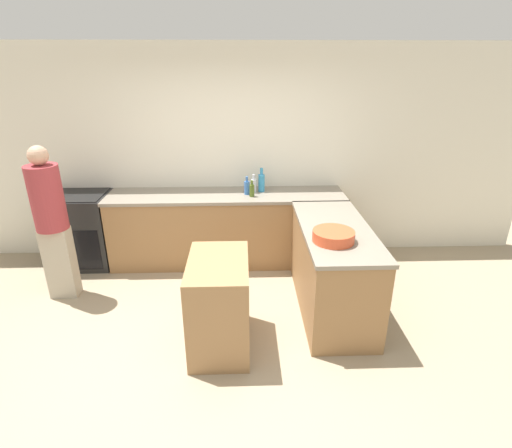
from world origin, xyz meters
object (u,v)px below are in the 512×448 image
object	(u,v)px
island_table	(219,304)
person_by_range	(51,219)
mixing_bowl	(333,236)
range_oven	(83,230)
water_bottle_blue	(247,187)
vinegar_bottle_clear	(254,185)
dish_soap_bottle	(261,182)
olive_oil_bottle	(252,190)

from	to	relation	value
island_table	person_by_range	xyz separation A→B (m)	(-1.80, 0.91, 0.50)
mixing_bowl	range_oven	bearing A→B (deg)	153.49
range_oven	mixing_bowl	bearing A→B (deg)	-26.51
water_bottle_blue	vinegar_bottle_clear	world-z (taller)	vinegar_bottle_clear
vinegar_bottle_clear	water_bottle_blue	bearing A→B (deg)	-141.09
dish_soap_bottle	vinegar_bottle_clear	xyz separation A→B (m)	(-0.10, -0.04, -0.03)
dish_soap_bottle	mixing_bowl	bearing A→B (deg)	-68.89
island_table	mixing_bowl	distance (m)	1.22
range_oven	dish_soap_bottle	world-z (taller)	dish_soap_bottle
mixing_bowl	olive_oil_bottle	distance (m)	1.51
vinegar_bottle_clear	olive_oil_bottle	bearing A→B (deg)	-99.39
vinegar_bottle_clear	person_by_range	xyz separation A→B (m)	(-2.17, -0.83, -0.09)
person_by_range	island_table	bearing A→B (deg)	-26.72
mixing_bowl	vinegar_bottle_clear	bearing A→B (deg)	114.91
water_bottle_blue	dish_soap_bottle	bearing A→B (deg)	30.80
range_oven	olive_oil_bottle	size ratio (longest dim) A/B	4.63
water_bottle_blue	island_table	bearing A→B (deg)	-99.50
olive_oil_bottle	water_bottle_blue	distance (m)	0.11
dish_soap_bottle	island_table	bearing A→B (deg)	-104.68
range_oven	island_table	xyz separation A→B (m)	(1.83, -1.69, -0.04)
dish_soap_bottle	olive_oil_bottle	size ratio (longest dim) A/B	1.49
island_table	water_bottle_blue	bearing A→B (deg)	80.50
range_oven	vinegar_bottle_clear	size ratio (longest dim) A/B	4.03
island_table	olive_oil_bottle	xyz separation A→B (m)	(0.34, 1.58, 0.58)
range_oven	dish_soap_bottle	xyz separation A→B (m)	(2.30, 0.09, 0.58)
person_by_range	mixing_bowl	bearing A→B (deg)	-13.00
dish_soap_bottle	olive_oil_bottle	world-z (taller)	dish_soap_bottle
water_bottle_blue	vinegar_bottle_clear	bearing A→B (deg)	38.91
dish_soap_bottle	water_bottle_blue	xyz separation A→B (m)	(-0.19, -0.11, -0.03)
range_oven	water_bottle_blue	size ratio (longest dim) A/B	4.15
range_oven	water_bottle_blue	xyz separation A→B (m)	(2.11, -0.02, 0.55)
island_table	water_bottle_blue	size ratio (longest dim) A/B	3.82
island_table	mixing_bowl	size ratio (longest dim) A/B	2.23
water_bottle_blue	vinegar_bottle_clear	size ratio (longest dim) A/B	0.97
water_bottle_blue	olive_oil_bottle	bearing A→B (deg)	-55.58
dish_soap_bottle	range_oven	bearing A→B (deg)	-177.76
mixing_bowl	person_by_range	xyz separation A→B (m)	(-2.86, 0.66, -0.05)
island_table	vinegar_bottle_clear	distance (m)	1.87
island_table	dish_soap_bottle	size ratio (longest dim) A/B	2.85
island_table	mixing_bowl	world-z (taller)	mixing_bowl
water_bottle_blue	person_by_range	size ratio (longest dim) A/B	0.13
olive_oil_bottle	mixing_bowl	bearing A→B (deg)	-61.69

